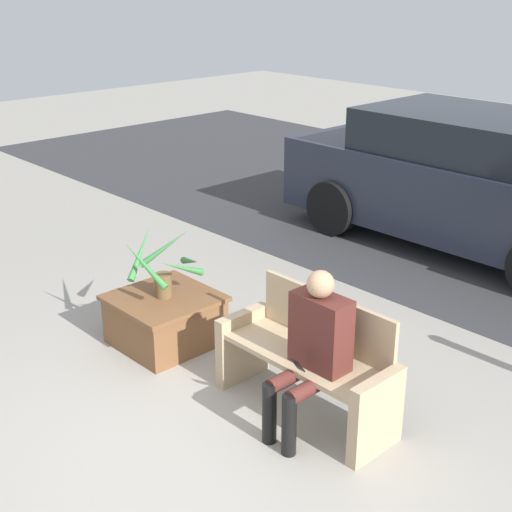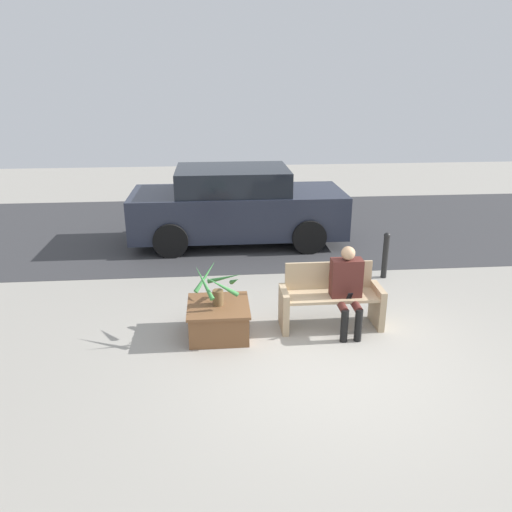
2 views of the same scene
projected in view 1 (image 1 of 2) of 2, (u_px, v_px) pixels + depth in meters
ground_plane at (192, 453)px, 4.96m from camera, size 30.00×30.00×0.00m
bench at (309, 360)px, 5.31m from camera, size 1.45×0.51×0.91m
person_seated at (313, 345)px, 4.98m from camera, size 0.43×0.57×1.24m
planter_box at (165, 318)px, 6.37m from camera, size 0.85×0.86×0.46m
potted_plant at (164, 267)px, 6.20m from camera, size 0.69×0.68×0.57m
parked_car at (469, 181)px, 8.50m from camera, size 4.49×1.98×1.62m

